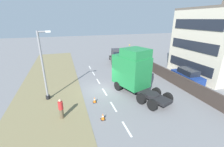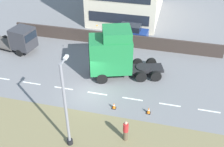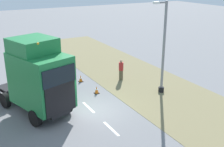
# 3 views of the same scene
# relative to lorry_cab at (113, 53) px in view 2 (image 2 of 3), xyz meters

# --- Properties ---
(ground_plane) EXTENTS (120.00, 120.00, 0.00)m
(ground_plane) POSITION_rel_lorry_cab_xyz_m (-3.04, 1.42, -2.48)
(ground_plane) COLOR slate
(ground_plane) RESTS_ON ground
(grass_verge) EXTENTS (7.00, 44.00, 0.01)m
(grass_verge) POSITION_rel_lorry_cab_xyz_m (-9.04, 1.42, -2.48)
(grass_verge) COLOR olive
(grass_verge) RESTS_ON ground
(lane_markings) EXTENTS (0.16, 21.00, 0.00)m
(lane_markings) POSITION_rel_lorry_cab_xyz_m (-3.04, 0.72, -2.48)
(lane_markings) COLOR white
(lane_markings) RESTS_ON ground
(boundary_wall) EXTENTS (0.25, 24.00, 1.49)m
(boundary_wall) POSITION_rel_lorry_cab_xyz_m (5.96, 1.42, -1.74)
(boundary_wall) COLOR #382D28
(boundary_wall) RESTS_ON ground
(lorry_cab) EXTENTS (4.50, 7.25, 5.09)m
(lorry_cab) POSITION_rel_lorry_cab_xyz_m (0.00, 0.00, 0.00)
(lorry_cab) COLOR black
(lorry_cab) RESTS_ON ground
(flatbed_truck) EXTENTS (3.16, 6.41, 2.82)m
(flatbed_truck) POSITION_rel_lorry_cab_xyz_m (2.14, 10.89, -1.00)
(flatbed_truck) COLOR #333338
(flatbed_truck) RESTS_ON ground
(parked_car) EXTENTS (2.02, 4.40, 1.94)m
(parked_car) POSITION_rel_lorry_cab_xyz_m (7.66, -0.10, -1.54)
(parked_car) COLOR navy
(parked_car) RESTS_ON ground
(lamp_post) EXTENTS (1.33, 0.43, 6.86)m
(lamp_post) POSITION_rel_lorry_cab_xyz_m (-8.99, 1.01, 0.58)
(lamp_post) COLOR black
(lamp_post) RESTS_ON ground
(pedestrian) EXTENTS (0.39, 0.39, 1.79)m
(pedestrian) POSITION_rel_lorry_cab_xyz_m (-7.69, -2.78, -1.60)
(pedestrian) COLOR brown
(pedestrian) RESTS_ON ground
(traffic_cone_lead) EXTENTS (0.36, 0.36, 0.58)m
(traffic_cone_lead) POSITION_rel_lorry_cab_xyz_m (-4.48, -4.04, -2.20)
(traffic_cone_lead) COLOR black
(traffic_cone_lead) RESTS_ON ground
(traffic_cone_trailing) EXTENTS (0.36, 0.36, 0.58)m
(traffic_cone_trailing) POSITION_rel_lorry_cab_xyz_m (-4.58, -1.17, -2.20)
(traffic_cone_trailing) COLOR black
(traffic_cone_trailing) RESTS_ON ground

